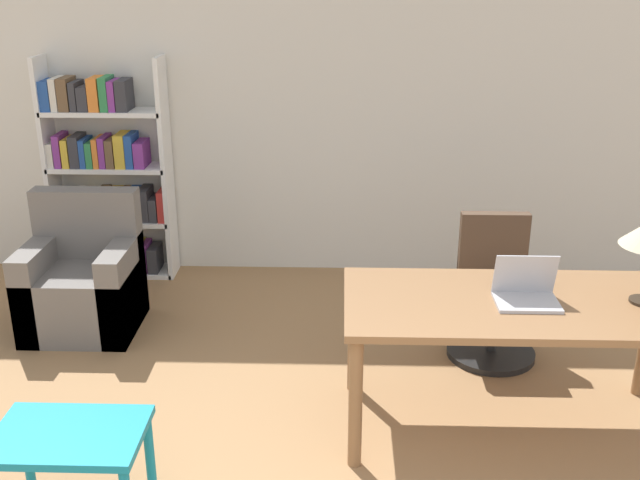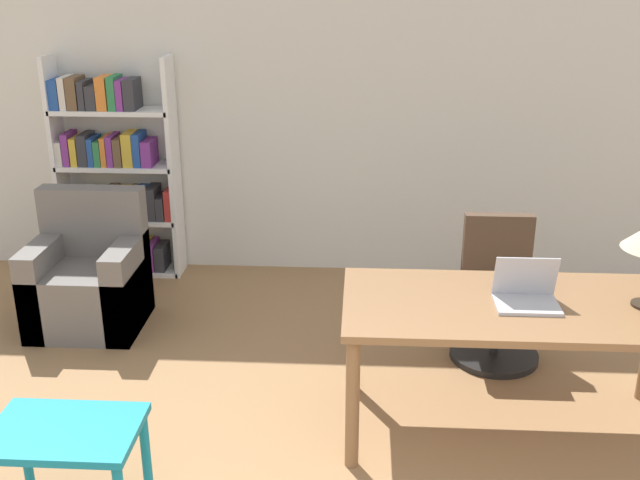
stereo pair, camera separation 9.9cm
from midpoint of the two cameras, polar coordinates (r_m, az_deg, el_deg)
The scene contains 7 objects.
wall_back at distance 5.93m, azimuth 0.28°, elevation 10.12°, with size 8.00×0.06×2.70m.
desk at distance 4.05m, azimuth 14.13°, elevation -5.69°, with size 1.82×0.84×0.76m.
laptop at distance 3.99m, azimuth 14.74°, elevation -3.85°, with size 0.32×0.24×0.25m.
office_chair at distance 4.94m, azimuth 12.51°, elevation -4.25°, with size 0.57×0.57×0.92m.
side_table_blue at distance 3.52m, azimuth -19.29°, elevation -14.90°, with size 0.64×0.44×0.54m.
armchair at distance 5.44m, azimuth -18.09°, elevation -3.25°, with size 0.73×0.66×0.94m.
bookshelf at distance 6.18m, azimuth -16.39°, elevation 4.26°, with size 0.95×0.28×1.75m.
Camera 1 is at (0.10, -1.30, 2.42)m, focal length 42.00 mm.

